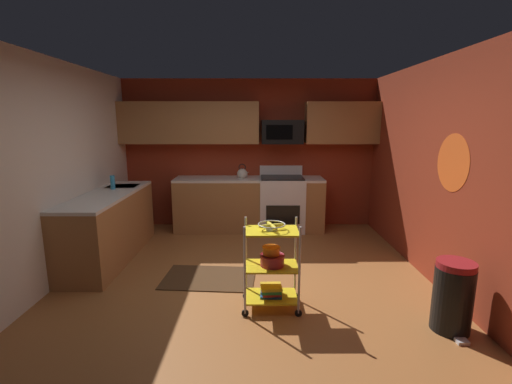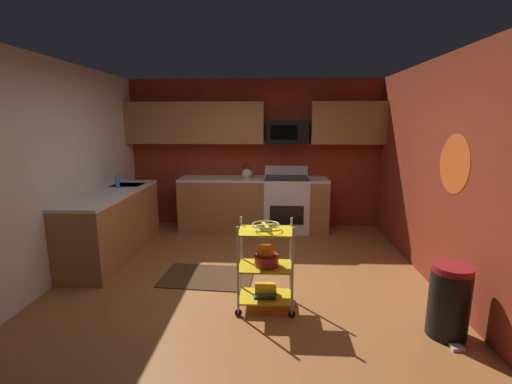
{
  "view_description": "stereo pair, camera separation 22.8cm",
  "coord_description": "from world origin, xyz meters",
  "px_view_note": "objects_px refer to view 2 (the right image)",
  "views": [
    {
      "loc": [
        0.12,
        -3.93,
        1.88
      ],
      "look_at": [
        0.14,
        0.23,
        1.05
      ],
      "focal_mm": 24.91,
      "sensor_mm": 36.0,
      "label": 1
    },
    {
      "loc": [
        0.35,
        -3.93,
        1.88
      ],
      "look_at": [
        0.14,
        0.23,
        1.05
      ],
      "focal_mm": 24.91,
      "sensor_mm": 36.0,
      "label": 2
    }
  ],
  "objects_px": {
    "fruit_bowl": "(266,226)",
    "mixing_bowl_large": "(266,260)",
    "rolling_cart": "(266,266)",
    "dish_soap_bottle": "(117,181)",
    "mixing_bowl_small": "(265,250)",
    "microwave": "(287,132)",
    "book_stack": "(265,291)",
    "kettle": "(247,174)",
    "trash_can": "(449,301)",
    "oven_range": "(286,203)"
  },
  "relations": [
    {
      "from": "mixing_bowl_large",
      "to": "trash_can",
      "type": "relative_size",
      "value": 0.38
    },
    {
      "from": "oven_range",
      "to": "kettle",
      "type": "distance_m",
      "value": 0.86
    },
    {
      "from": "oven_range",
      "to": "rolling_cart",
      "type": "height_order",
      "value": "oven_range"
    },
    {
      "from": "microwave",
      "to": "trash_can",
      "type": "xyz_separation_m",
      "value": [
        1.33,
        -3.18,
        -1.37
      ]
    },
    {
      "from": "mixing_bowl_small",
      "to": "rolling_cart",
      "type": "bearing_deg",
      "value": -76.98
    },
    {
      "from": "oven_range",
      "to": "mixing_bowl_small",
      "type": "bearing_deg",
      "value": -96.3
    },
    {
      "from": "fruit_bowl",
      "to": "dish_soap_bottle",
      "type": "height_order",
      "value": "dish_soap_bottle"
    },
    {
      "from": "dish_soap_bottle",
      "to": "kettle",
      "type": "bearing_deg",
      "value": 29.25
    },
    {
      "from": "fruit_bowl",
      "to": "mixing_bowl_small",
      "type": "xyz_separation_m",
      "value": [
        -0.0,
        0.01,
        -0.26
      ]
    },
    {
      "from": "mixing_bowl_small",
      "to": "dish_soap_bottle",
      "type": "height_order",
      "value": "dish_soap_bottle"
    },
    {
      "from": "mixing_bowl_large",
      "to": "mixing_bowl_small",
      "type": "height_order",
      "value": "mixing_bowl_small"
    },
    {
      "from": "book_stack",
      "to": "dish_soap_bottle",
      "type": "bearing_deg",
      "value": 143.09
    },
    {
      "from": "fruit_bowl",
      "to": "mixing_bowl_small",
      "type": "height_order",
      "value": "fruit_bowl"
    },
    {
      "from": "book_stack",
      "to": "dish_soap_bottle",
      "type": "distance_m",
      "value": 2.89
    },
    {
      "from": "oven_range",
      "to": "mixing_bowl_large",
      "type": "relative_size",
      "value": 4.37
    },
    {
      "from": "fruit_bowl",
      "to": "dish_soap_bottle",
      "type": "xyz_separation_m",
      "value": [
        -2.21,
        1.66,
        0.14
      ]
    },
    {
      "from": "microwave",
      "to": "trash_can",
      "type": "distance_m",
      "value": 3.71
    },
    {
      "from": "kettle",
      "to": "dish_soap_bottle",
      "type": "distance_m",
      "value": 2.09
    },
    {
      "from": "fruit_bowl",
      "to": "mixing_bowl_large",
      "type": "bearing_deg",
      "value": 0.0
    },
    {
      "from": "mixing_bowl_large",
      "to": "trash_can",
      "type": "distance_m",
      "value": 1.68
    },
    {
      "from": "oven_range",
      "to": "book_stack",
      "type": "distance_m",
      "value": 2.72
    },
    {
      "from": "microwave",
      "to": "mixing_bowl_small",
      "type": "relative_size",
      "value": 3.85
    },
    {
      "from": "microwave",
      "to": "mixing_bowl_large",
      "type": "xyz_separation_m",
      "value": [
        -0.28,
        -2.79,
        -1.18
      ]
    },
    {
      "from": "oven_range",
      "to": "mixing_bowl_large",
      "type": "xyz_separation_m",
      "value": [
        -0.29,
        -2.69,
        0.04
      ]
    },
    {
      "from": "microwave",
      "to": "book_stack",
      "type": "height_order",
      "value": "microwave"
    },
    {
      "from": "mixing_bowl_large",
      "to": "book_stack",
      "type": "relative_size",
      "value": 1.11
    },
    {
      "from": "rolling_cart",
      "to": "trash_can",
      "type": "relative_size",
      "value": 1.39
    },
    {
      "from": "rolling_cart",
      "to": "dish_soap_bottle",
      "type": "bearing_deg",
      "value": 143.09
    },
    {
      "from": "mixing_bowl_large",
      "to": "dish_soap_bottle",
      "type": "bearing_deg",
      "value": 143.2
    },
    {
      "from": "mixing_bowl_large",
      "to": "kettle",
      "type": "height_order",
      "value": "kettle"
    },
    {
      "from": "fruit_bowl",
      "to": "rolling_cart",
      "type": "bearing_deg",
      "value": 0.0
    },
    {
      "from": "fruit_bowl",
      "to": "mixing_bowl_large",
      "type": "xyz_separation_m",
      "value": [
        0.01,
        0.0,
        -0.36
      ]
    },
    {
      "from": "mixing_bowl_large",
      "to": "rolling_cart",
      "type": "bearing_deg",
      "value": 180.0
    },
    {
      "from": "mixing_bowl_large",
      "to": "mixing_bowl_small",
      "type": "bearing_deg",
      "value": 147.38
    },
    {
      "from": "microwave",
      "to": "mixing_bowl_small",
      "type": "xyz_separation_m",
      "value": [
        -0.3,
        -2.78,
        -1.08
      ]
    },
    {
      "from": "microwave",
      "to": "rolling_cart",
      "type": "distance_m",
      "value": 3.07
    },
    {
      "from": "dish_soap_bottle",
      "to": "fruit_bowl",
      "type": "bearing_deg",
      "value": -36.91
    },
    {
      "from": "book_stack",
      "to": "kettle",
      "type": "height_order",
      "value": "kettle"
    },
    {
      "from": "rolling_cart",
      "to": "dish_soap_bottle",
      "type": "distance_m",
      "value": 2.82
    },
    {
      "from": "rolling_cart",
      "to": "book_stack",
      "type": "relative_size",
      "value": 4.02
    },
    {
      "from": "rolling_cart",
      "to": "mixing_bowl_small",
      "type": "height_order",
      "value": "rolling_cart"
    },
    {
      "from": "oven_range",
      "to": "rolling_cart",
      "type": "xyz_separation_m",
      "value": [
        -0.29,
        -2.69,
        -0.03
      ]
    },
    {
      "from": "mixing_bowl_small",
      "to": "kettle",
      "type": "height_order",
      "value": "kettle"
    },
    {
      "from": "mixing_bowl_small",
      "to": "book_stack",
      "type": "relative_size",
      "value": 0.8
    },
    {
      "from": "oven_range",
      "to": "trash_can",
      "type": "bearing_deg",
      "value": -66.61
    },
    {
      "from": "kettle",
      "to": "trash_can",
      "type": "bearing_deg",
      "value": -56.76
    },
    {
      "from": "dish_soap_bottle",
      "to": "book_stack",
      "type": "bearing_deg",
      "value": -36.91
    },
    {
      "from": "dish_soap_bottle",
      "to": "mixing_bowl_small",
      "type": "bearing_deg",
      "value": -36.82
    },
    {
      "from": "microwave",
      "to": "dish_soap_bottle",
      "type": "distance_m",
      "value": 2.83
    },
    {
      "from": "microwave",
      "to": "mixing_bowl_large",
      "type": "relative_size",
      "value": 2.78
    }
  ]
}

